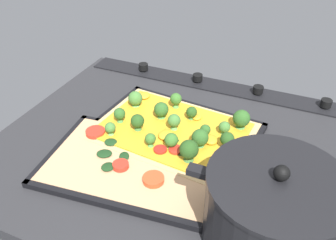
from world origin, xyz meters
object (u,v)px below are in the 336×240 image
broccoli_pizza (175,129)px  cooking_pot (272,210)px  baking_tray_back (134,165)px  veggie_pizza_back (134,162)px  baking_tray_front (172,134)px

broccoli_pizza → cooking_pot: cooking_pot is taller
baking_tray_back → veggie_pizza_back: 0.73cm
baking_tray_back → cooking_pot: bearing=166.5°
broccoli_pizza → veggie_pizza_back: (3.90, 12.57, -1.04)cm
baking_tray_front → broccoli_pizza: broccoli_pizza is taller
broccoli_pizza → baking_tray_back: broccoli_pizza is taller
baking_tray_front → veggie_pizza_back: 13.01cm
baking_tray_front → broccoli_pizza: size_ratio=1.07×
veggie_pizza_back → baking_tray_front: bearing=-104.6°
veggie_pizza_back → cooking_pot: size_ratio=1.27×
broccoli_pizza → baking_tray_back: (3.78, 12.76, -1.73)cm
baking_tray_back → veggie_pizza_back: (0.12, -0.20, 0.69)cm
baking_tray_back → cooking_pot: (-28.15, 6.77, 6.39)cm
broccoli_pizza → baking_tray_back: bearing=73.5°
veggie_pizza_back → cooking_pot: bearing=166.2°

